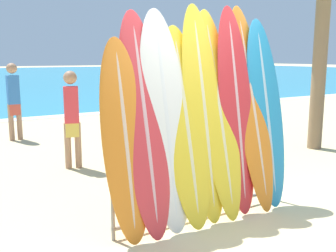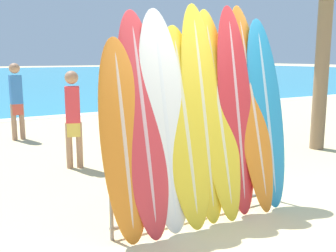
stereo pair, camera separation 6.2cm
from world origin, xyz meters
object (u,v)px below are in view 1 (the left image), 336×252
at_px(surfboard_slot_4, 204,113).
at_px(surfboard_slot_8, 266,113).
at_px(surfboard_slot_0, 125,141).
at_px(surfboard_slot_3, 186,126).
at_px(surfboard_slot_6, 236,110).
at_px(surfboard_rack, 204,176).
at_px(surfboard_slot_7, 252,107).
at_px(surfboard_slot_5, 219,114).
at_px(person_near_water, 72,116).
at_px(surfboard_slot_2, 166,121).
at_px(person_mid_beach, 211,115).
at_px(surfboard_slot_1, 145,124).
at_px(person_far_left, 14,99).

bearing_deg(surfboard_slot_4, surfboard_slot_8, -0.66).
height_order(surfboard_slot_0, surfboard_slot_3, surfboard_slot_3).
height_order(surfboard_slot_3, surfboard_slot_6, surfboard_slot_6).
distance_m(surfboard_rack, surfboard_slot_7, 1.06).
relative_size(surfboard_slot_5, surfboard_slot_7, 0.97).
height_order(surfboard_slot_4, person_near_water, surfboard_slot_4).
distance_m(surfboard_slot_3, surfboard_slot_7, 1.01).
relative_size(surfboard_slot_2, surfboard_slot_5, 0.98).
bearing_deg(surfboard_slot_5, surfboard_slot_4, -177.83).
distance_m(surfboard_rack, surfboard_slot_4, 0.73).
height_order(surfboard_slot_0, surfboard_slot_2, surfboard_slot_2).
bearing_deg(person_mid_beach, surfboard_slot_8, 53.06).
bearing_deg(surfboard_slot_5, surfboard_slot_1, -179.26).
height_order(surfboard_rack, person_far_left, person_far_left).
bearing_deg(surfboard_slot_5, surfboard_slot_7, 1.04).
bearing_deg(surfboard_slot_4, surfboard_slot_7, 1.38).
xyz_separation_m(surfboard_slot_0, surfboard_slot_8, (1.96, 0.03, 0.14)).
bearing_deg(person_near_water, person_far_left, 115.16).
distance_m(surfboard_slot_5, person_far_left, 5.86).
bearing_deg(surfboard_slot_2, surfboard_rack, -2.96).
xyz_separation_m(surfboard_slot_0, person_near_water, (0.34, 2.84, -0.14)).
xyz_separation_m(surfboard_rack, person_mid_beach, (1.48, 1.84, 0.36)).
xyz_separation_m(surfboard_slot_3, person_near_water, (-0.41, 2.82, -0.22)).
relative_size(surfboard_slot_1, surfboard_slot_3, 1.06).
height_order(surfboard_slot_0, surfboard_slot_7, surfboard_slot_7).
bearing_deg(surfboard_slot_8, surfboard_slot_5, 178.49).
distance_m(surfboard_slot_4, surfboard_slot_6, 0.48).
bearing_deg(surfboard_rack, surfboard_slot_3, 177.22).
xyz_separation_m(surfboard_slot_5, person_near_water, (-0.88, 2.80, -0.32)).
bearing_deg(person_mid_beach, surfboard_slot_1, 17.85).
distance_m(surfboard_slot_3, surfboard_slot_8, 1.21).
bearing_deg(surfboard_slot_0, surfboard_rack, 0.52).
bearing_deg(person_far_left, surfboard_slot_2, -89.45).
xyz_separation_m(surfboard_slot_5, surfboard_slot_6, (0.26, -0.02, 0.02)).
xyz_separation_m(surfboard_slot_7, person_far_left, (-1.81, 5.70, -0.31)).
bearing_deg(person_mid_beach, surfboard_slot_6, 40.04).
height_order(surfboard_slot_2, surfboard_slot_6, surfboard_slot_6).
relative_size(surfboard_slot_5, person_near_water, 1.48).
height_order(surfboard_rack, surfboard_slot_0, surfboard_slot_0).
height_order(surfboard_slot_8, person_near_water, surfboard_slot_8).
xyz_separation_m(surfboard_slot_0, surfboard_slot_1, (0.24, 0.03, 0.15)).
height_order(surfboard_slot_3, surfboard_slot_4, surfboard_slot_4).
relative_size(surfboard_slot_8, person_near_water, 1.43).
distance_m(surfboard_slot_6, surfboard_slot_7, 0.27).
bearing_deg(surfboard_slot_4, surfboard_slot_6, -0.93).
bearing_deg(person_near_water, surfboard_slot_5, -55.39).
distance_m(surfboard_slot_8, person_mid_beach, 1.91).
relative_size(surfboard_rack, surfboard_slot_7, 0.92).
height_order(surfboard_slot_0, surfboard_slot_1, surfboard_slot_1).
relative_size(person_near_water, person_mid_beach, 1.03).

